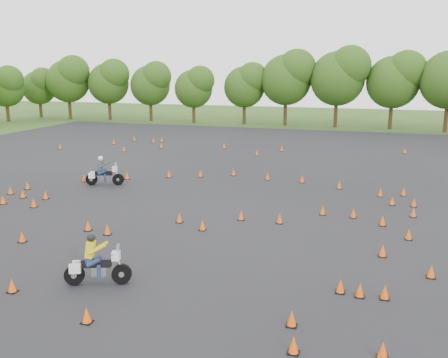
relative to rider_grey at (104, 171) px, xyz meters
The scene contains 6 objects.
ground 9.72m from the rider_grey, 33.21° to the right, with size 140.00×140.00×0.00m, color #2D5119.
asphalt_pad 8.18m from the rider_grey, ahead, with size 62.00×62.00×0.00m, color black.
treeline 31.88m from the rider_grey, 69.44° to the left, with size 87.04×32.23×10.65m.
traffic_cones 8.11m from the rider_grey, ahead, with size 36.38×33.21×0.45m.
rider_grey is the anchor object (origin of this frame).
rider_yellow 14.78m from the rider_grey, 60.42° to the right, with size 2.23×0.68×1.72m, color gold, non-canonical shape.
Camera 1 is at (7.83, -21.10, 7.11)m, focal length 40.00 mm.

